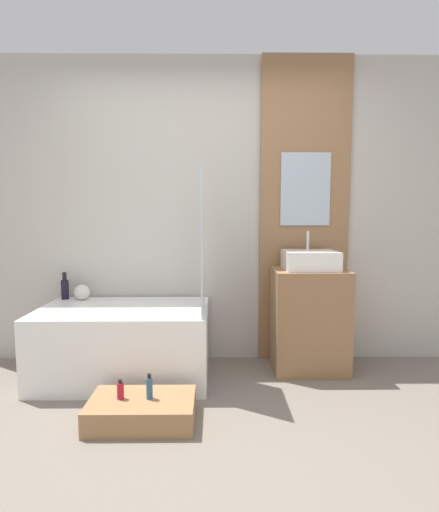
# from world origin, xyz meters

# --- Properties ---
(ground_plane) EXTENTS (12.00, 12.00, 0.00)m
(ground_plane) POSITION_xyz_m (0.00, 0.00, 0.00)
(ground_plane) COLOR slate
(wall_tiled_back) EXTENTS (4.20, 0.06, 2.60)m
(wall_tiled_back) POSITION_xyz_m (0.00, 1.58, 1.30)
(wall_tiled_back) COLOR #B7B2A8
(wall_tiled_back) RESTS_ON ground_plane
(wall_wood_accent) EXTENTS (0.76, 0.04, 2.60)m
(wall_wood_accent) POSITION_xyz_m (0.83, 1.53, 1.31)
(wall_wood_accent) COLOR #8E6642
(wall_wood_accent) RESTS_ON ground_plane
(bathtub) EXTENTS (1.30, 0.79, 0.56)m
(bathtub) POSITION_xyz_m (-0.64, 1.13, 0.28)
(bathtub) COLOR white
(bathtub) RESTS_ON ground_plane
(glass_shower_screen) EXTENTS (0.01, 0.48, 1.05)m
(glass_shower_screen) POSITION_xyz_m (-0.02, 1.00, 1.09)
(glass_shower_screen) COLOR silver
(glass_shower_screen) RESTS_ON bathtub
(wooden_step_bench) EXTENTS (0.65, 0.40, 0.15)m
(wooden_step_bench) POSITION_xyz_m (-0.39, 0.44, 0.08)
(wooden_step_bench) COLOR #997047
(wooden_step_bench) RESTS_ON ground_plane
(vanity_cabinet) EXTENTS (0.59, 0.46, 0.84)m
(vanity_cabinet) POSITION_xyz_m (0.83, 1.28, 0.42)
(vanity_cabinet) COLOR #8E6642
(vanity_cabinet) RESTS_ON ground_plane
(sink) EXTENTS (0.42, 0.35, 0.31)m
(sink) POSITION_xyz_m (0.83, 1.28, 0.91)
(sink) COLOR white
(sink) RESTS_ON vanity_cabinet
(vase_tall_dark) EXTENTS (0.06, 0.06, 0.23)m
(vase_tall_dark) POSITION_xyz_m (-1.21, 1.45, 0.65)
(vase_tall_dark) COLOR black
(vase_tall_dark) RESTS_ON bathtub
(vase_round_light) EXTENTS (0.13, 0.13, 0.13)m
(vase_round_light) POSITION_xyz_m (-1.06, 1.42, 0.62)
(vase_round_light) COLOR silver
(vase_round_light) RESTS_ON bathtub
(bottle_soap_primary) EXTENTS (0.04, 0.04, 0.12)m
(bottle_soap_primary) POSITION_xyz_m (-0.52, 0.44, 0.21)
(bottle_soap_primary) COLOR #B21928
(bottle_soap_primary) RESTS_ON wooden_step_bench
(bottle_soap_secondary) EXTENTS (0.04, 0.04, 0.16)m
(bottle_soap_secondary) POSITION_xyz_m (-0.34, 0.44, 0.22)
(bottle_soap_secondary) COLOR #2D567A
(bottle_soap_secondary) RESTS_ON wooden_step_bench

